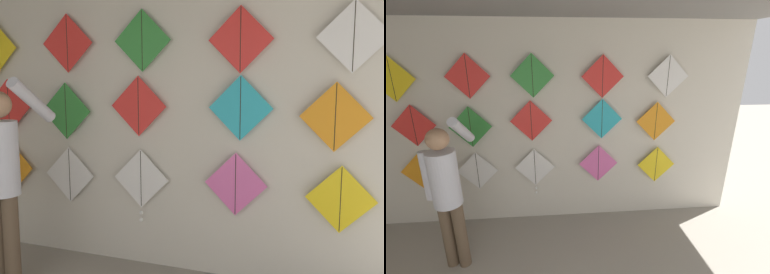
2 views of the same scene
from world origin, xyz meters
TOP-DOWN VIEW (x-y plane):
  - back_panel at (0.00, 4.16)m, footprint 5.74×0.06m
  - shopkeeper at (-0.95, 3.28)m, footprint 0.45×0.60m
  - kite_0 at (-1.60, 4.07)m, footprint 0.55×0.01m
  - kite_1 at (-0.87, 4.07)m, footprint 0.55×0.01m
  - kite_2 at (-0.08, 4.07)m, footprint 0.55×0.04m
  - kite_3 at (0.83, 4.07)m, footprint 0.55×0.01m
  - kite_4 at (1.69, 4.07)m, footprint 0.55×0.01m
  - kite_5 at (-1.58, 4.07)m, footprint 0.55×0.01m
  - kite_6 at (-0.88, 4.07)m, footprint 0.55×0.01m
  - kite_7 at (-0.09, 4.07)m, footprint 0.55×0.01m
  - kite_8 at (0.86, 4.07)m, footprint 0.55×0.01m
  - kite_9 at (1.62, 4.07)m, footprint 0.55×0.01m
  - kite_11 at (-0.84, 4.07)m, footprint 0.55×0.01m
  - kite_12 at (-0.04, 4.07)m, footprint 0.55×0.01m
  - kite_13 at (0.86, 4.07)m, footprint 0.55×0.01m
  - kite_14 at (1.73, 4.07)m, footprint 0.55×0.01m

SIDE VIEW (x-z plane):
  - kite_4 at x=1.69m, z-range 0.54..1.10m
  - kite_2 at x=-0.08m, z-range 0.48..1.17m
  - kite_1 at x=-0.87m, z-range 0.55..1.10m
  - kite_0 at x=-1.60m, z-range 0.58..1.13m
  - kite_3 at x=0.83m, z-range 0.60..1.15m
  - shopkeeper at x=-0.95m, z-range 0.11..1.91m
  - back_panel at x=0.00m, z-range 0.00..2.80m
  - kite_6 at x=-0.88m, z-range 1.19..1.74m
  - kite_9 at x=1.62m, z-range 1.20..1.76m
  - kite_5 at x=-1.58m, z-range 1.22..1.77m
  - kite_7 at x=-0.09m, z-range 1.25..1.80m
  - kite_8 at x=0.86m, z-range 1.26..1.81m
  - kite_14 at x=1.73m, z-range 1.82..2.37m
  - kite_13 at x=0.86m, z-range 1.82..2.37m
  - kite_11 at x=-0.84m, z-range 1.84..2.39m
  - kite_12 at x=-0.04m, z-range 1.84..2.39m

